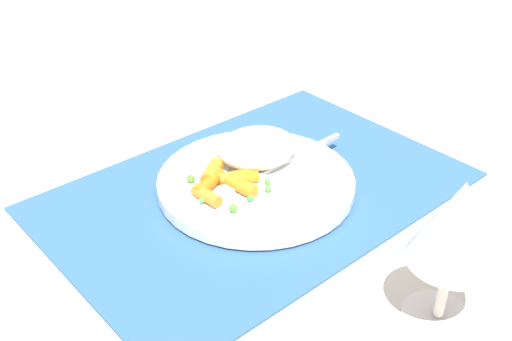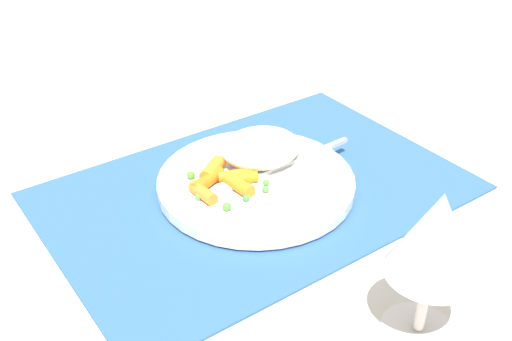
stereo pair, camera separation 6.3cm
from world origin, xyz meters
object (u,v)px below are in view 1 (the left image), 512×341
at_px(plate, 256,183).
at_px(rice_mound, 257,147).
at_px(carrot_portion, 223,181).
at_px(fork, 273,167).
at_px(wine_glass, 457,227).

bearing_deg(plate, rice_mound, -132.97).
height_order(carrot_portion, fork, carrot_portion).
xyz_separation_m(fork, wine_glass, (0.04, 0.27, 0.08)).
height_order(rice_mound, fork, rice_mound).
bearing_deg(fork, wine_glass, 82.17).
distance_m(fork, wine_glass, 0.28).
height_order(plate, fork, fork).
xyz_separation_m(plate, fork, (-0.03, -0.00, 0.01)).
xyz_separation_m(carrot_portion, fork, (-0.07, 0.01, -0.00)).
relative_size(plate, rice_mound, 2.30).
bearing_deg(rice_mound, fork, 88.31).
relative_size(rice_mound, wine_glass, 0.68).
xyz_separation_m(rice_mound, wine_glass, (0.04, 0.30, 0.07)).
height_order(rice_mound, wine_glass, wine_glass).
relative_size(plate, wine_glass, 1.57).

